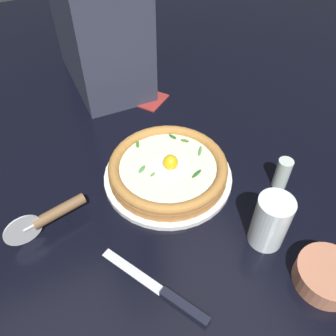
# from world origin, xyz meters

# --- Properties ---
(ground_plane) EXTENTS (2.40, 2.40, 0.03)m
(ground_plane) POSITION_xyz_m (0.00, 0.00, -0.01)
(ground_plane) COLOR black
(ground_plane) RESTS_ON ground
(pizza_plate) EXTENTS (0.29, 0.29, 0.01)m
(pizza_plate) POSITION_xyz_m (-0.02, -0.03, 0.01)
(pizza_plate) COLOR white
(pizza_plate) RESTS_ON ground
(pizza) EXTENTS (0.26, 0.26, 0.06)m
(pizza) POSITION_xyz_m (-0.02, -0.03, 0.03)
(pizza) COLOR #B9773E
(pizza) RESTS_ON pizza_plate
(side_bowl) EXTENTS (0.11, 0.11, 0.04)m
(side_bowl) POSITION_xyz_m (0.12, -0.37, 0.02)
(side_bowl) COLOR #B87256
(side_bowl) RESTS_ON ground
(pizza_cutter) EXTENTS (0.16, 0.05, 0.07)m
(pizza_cutter) POSITION_xyz_m (-0.28, -0.05, 0.04)
(pizza_cutter) COLOR silver
(pizza_cutter) RESTS_ON ground
(table_knife) EXTENTS (0.13, 0.21, 0.01)m
(table_knife) POSITION_xyz_m (-0.14, -0.28, 0.00)
(table_knife) COLOR silver
(table_knife) RESTS_ON ground
(drinking_glass) EXTENTS (0.07, 0.07, 0.12)m
(drinking_glass) POSITION_xyz_m (0.08, -0.26, 0.05)
(drinking_glass) COLOR silver
(drinking_glass) RESTS_ON ground
(folded_napkin) EXTENTS (0.15, 0.17, 0.01)m
(folded_napkin) POSITION_xyz_m (0.05, 0.29, 0.00)
(folded_napkin) COLOR maroon
(folded_napkin) RESTS_ON ground
(pepper_shaker) EXTENTS (0.03, 0.03, 0.07)m
(pepper_shaker) POSITION_xyz_m (0.19, -0.15, 0.04)
(pepper_shaker) COLOR silver
(pepper_shaker) RESTS_ON ground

